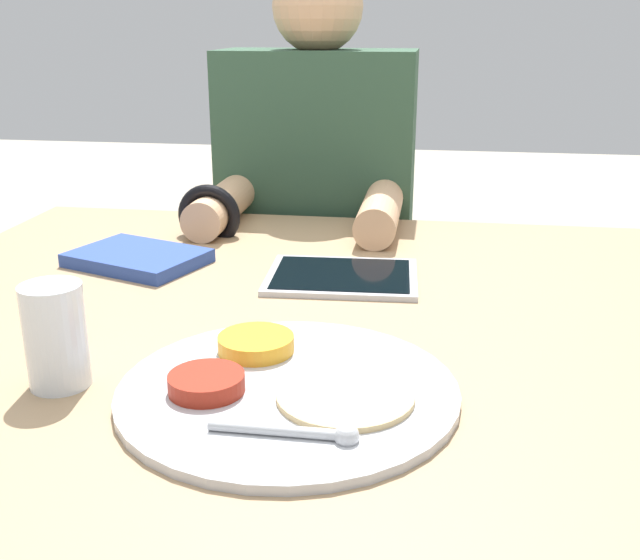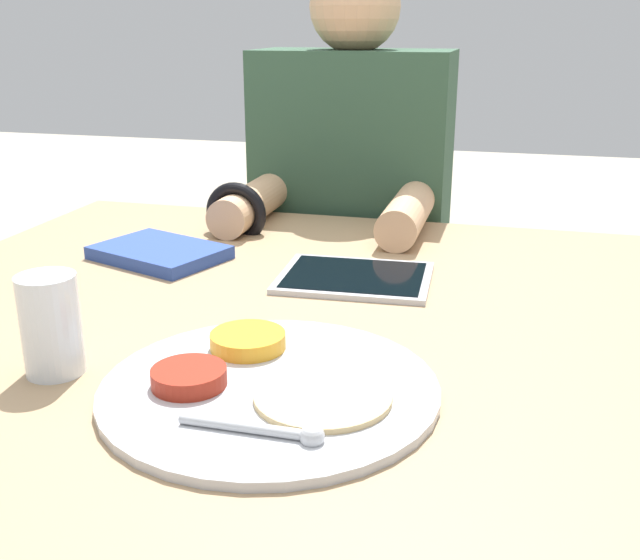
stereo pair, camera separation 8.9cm
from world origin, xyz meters
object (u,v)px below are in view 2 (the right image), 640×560
object	(u,v)px
red_notebook	(160,253)
drinking_glass	(51,325)
thali_tray	(266,385)
tablet_device	(355,277)
person_diner	(350,283)

from	to	relation	value
red_notebook	drinking_glass	bearing A→B (deg)	-79.20
thali_tray	tablet_device	bearing A→B (deg)	87.96
person_diner	drinking_glass	distance (m)	0.89
thali_tray	person_diner	size ratio (longest dim) A/B	0.28
thali_tray	red_notebook	xyz separation A→B (m)	(-0.30, 0.38, 0.00)
person_diner	thali_tray	bearing A→B (deg)	-83.23
thali_tray	person_diner	world-z (taller)	person_diner
thali_tray	drinking_glass	world-z (taller)	drinking_glass
tablet_device	red_notebook	bearing A→B (deg)	175.70
thali_tray	tablet_device	xyz separation A→B (m)	(0.01, 0.36, -0.00)
thali_tray	person_diner	distance (m)	0.86
red_notebook	drinking_glass	xyz separation A→B (m)	(0.08, -0.39, 0.05)
thali_tray	red_notebook	distance (m)	0.49
tablet_device	person_diner	distance (m)	0.52
person_diner	red_notebook	bearing A→B (deg)	-114.33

